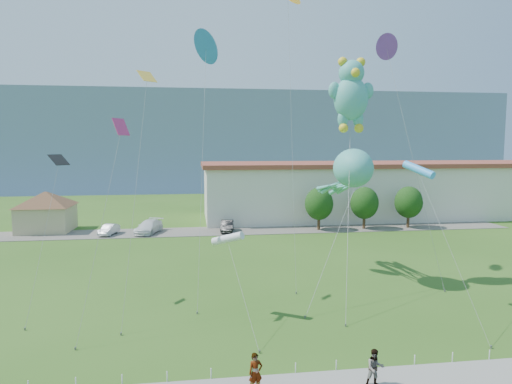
# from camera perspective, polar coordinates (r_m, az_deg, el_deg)

# --- Properties ---
(ground) EXTENTS (160.00, 160.00, 0.00)m
(ground) POSITION_cam_1_polar(r_m,az_deg,el_deg) (24.71, 6.66, -20.01)
(ground) COLOR #305818
(ground) RESTS_ON ground
(parking_strip) EXTENTS (70.00, 6.00, 0.06)m
(parking_strip) POSITION_cam_1_polar(r_m,az_deg,el_deg) (57.80, -2.07, -4.84)
(parking_strip) COLOR #59544C
(parking_strip) RESTS_ON ground
(hill_ridge) EXTENTS (160.00, 50.00, 25.00)m
(hill_ridge) POSITION_cam_1_polar(r_m,az_deg,el_deg) (141.63, -5.57, 6.55)
(hill_ridge) COLOR slate
(hill_ridge) RESTS_ON ground
(pavilion) EXTENTS (9.20, 9.20, 5.00)m
(pavilion) POSITION_cam_1_polar(r_m,az_deg,el_deg) (62.74, -24.76, -1.76)
(pavilion) COLOR tan
(pavilion) RESTS_ON ground
(warehouse) EXTENTS (61.00, 15.00, 8.20)m
(warehouse) POSITION_cam_1_polar(r_m,az_deg,el_deg) (73.07, 17.90, 0.37)
(warehouse) COLOR beige
(warehouse) RESTS_ON ground
(rope_fence) EXTENTS (26.05, 0.05, 0.50)m
(rope_fence) POSITION_cam_1_polar(r_m,az_deg,el_deg) (23.48, 7.51, -20.80)
(rope_fence) COLOR white
(rope_fence) RESTS_ON ground
(tree_near) EXTENTS (3.60, 3.60, 5.47)m
(tree_near) POSITION_cam_1_polar(r_m,az_deg,el_deg) (58.15, 7.88, -1.48)
(tree_near) COLOR #3F2B19
(tree_near) RESTS_ON ground
(tree_mid) EXTENTS (3.60, 3.60, 5.47)m
(tree_mid) POSITION_cam_1_polar(r_m,az_deg,el_deg) (60.05, 13.40, -1.35)
(tree_mid) COLOR #3F2B19
(tree_mid) RESTS_ON ground
(tree_far) EXTENTS (3.60, 3.60, 5.47)m
(tree_far) POSITION_cam_1_polar(r_m,az_deg,el_deg) (62.46, 18.54, -1.22)
(tree_far) COLOR #3F2B19
(tree_far) RESTS_ON ground
(pedestrian_left) EXTENTS (0.70, 0.54, 1.73)m
(pedestrian_left) POSITION_cam_1_polar(r_m,az_deg,el_deg) (21.23, -0.06, -21.64)
(pedestrian_left) COLOR gray
(pedestrian_left) RESTS_ON sidewalk
(pedestrian_right) EXTENTS (0.86, 0.69, 1.68)m
(pedestrian_right) POSITION_cam_1_polar(r_m,az_deg,el_deg) (22.30, 14.67, -20.49)
(pedestrian_right) COLOR gray
(pedestrian_right) RESTS_ON sidewalk
(parked_car_silver) EXTENTS (2.19, 3.96, 1.24)m
(parked_car_silver) POSITION_cam_1_polar(r_m,az_deg,el_deg) (57.69, -17.91, -4.49)
(parked_car_silver) COLOR silver
(parked_car_silver) RESTS_ON parking_strip
(parked_car_white) EXTENTS (3.62, 5.73, 1.55)m
(parked_car_white) POSITION_cam_1_polar(r_m,az_deg,el_deg) (57.41, -13.26, -4.25)
(parked_car_white) COLOR white
(parked_car_white) RESTS_ON parking_strip
(parked_car_black) EXTENTS (1.97, 4.39, 1.40)m
(parked_car_black) POSITION_cam_1_polar(r_m,az_deg,el_deg) (56.93, -3.62, -4.27)
(parked_car_black) COLOR black
(parked_car_black) RESTS_ON parking_strip
(octopus_kite) EXTENTS (6.75, 12.44, 10.52)m
(octopus_kite) POSITION_cam_1_polar(r_m,az_deg,el_deg) (36.35, 11.50, 2.07)
(octopus_kite) COLOR teal
(octopus_kite) RESTS_ON ground
(teddy_bear_kite) EXTENTS (4.86, 9.68, 17.35)m
(teddy_bear_kite) POSITION_cam_1_polar(r_m,az_deg,el_deg) (36.00, 11.80, 12.02)
(teddy_bear_kite) COLOR teal
(teddy_bear_kite) RESTS_ON ground
(small_kite_black) EXTENTS (1.71, 5.34, 10.23)m
(small_kite_black) POSITION_cam_1_polar(r_m,az_deg,el_deg) (32.75, -23.77, 1.87)
(small_kite_black) COLOR black
(small_kite_black) RESTS_ON ground
(small_kite_cyan) EXTENTS (1.65, 7.16, 9.65)m
(small_kite_cyan) POSITION_cam_1_polar(r_m,az_deg,el_deg) (30.81, 19.72, 2.49)
(small_kite_cyan) COLOR #38A4FC
(small_kite_cyan) RESTS_ON ground
(small_kite_yellow) EXTENTS (1.91, 6.82, 15.80)m
(small_kite_yellow) POSITION_cam_1_polar(r_m,az_deg,el_deg) (31.36, -13.84, 10.38)
(small_kite_yellow) COLOR yellow
(small_kite_yellow) RESTS_ON ground
(small_kite_white) EXTENTS (1.52, 6.51, 5.44)m
(small_kite_white) POSITION_cam_1_polar(r_m,az_deg,el_deg) (28.45, -3.54, -5.91)
(small_kite_white) COLOR white
(small_kite_white) RESTS_ON ground
(small_kite_purple) EXTENTS (2.89, 7.86, 19.71)m
(small_kite_purple) POSITION_cam_1_polar(r_m,az_deg,el_deg) (41.56, 16.18, 16.40)
(small_kite_purple) COLOR #9138E1
(small_kite_purple) RESTS_ON ground
(small_kite_orange) EXTENTS (1.80, 7.41, 23.86)m
(small_kite_orange) POSITION_cam_1_polar(r_m,az_deg,el_deg) (40.49, 4.03, 22.66)
(small_kite_orange) COLOR #FDAB1C
(small_kite_orange) RESTS_ON ground
(small_kite_pink) EXTENTS (2.78, 4.72, 12.29)m
(small_kite_pink) POSITION_cam_1_polar(r_m,az_deg,el_deg) (28.09, -17.07, 5.06)
(small_kite_pink) COLOR #D9306C
(small_kite_pink) RESTS_ON ground
(small_kite_blue) EXTENTS (1.98, 9.94, 19.30)m
(small_kite_blue) POSITION_cam_1_polar(r_m,az_deg,el_deg) (38.20, -6.29, 16.94)
(small_kite_blue) COLOR #2979EB
(small_kite_blue) RESTS_ON ground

